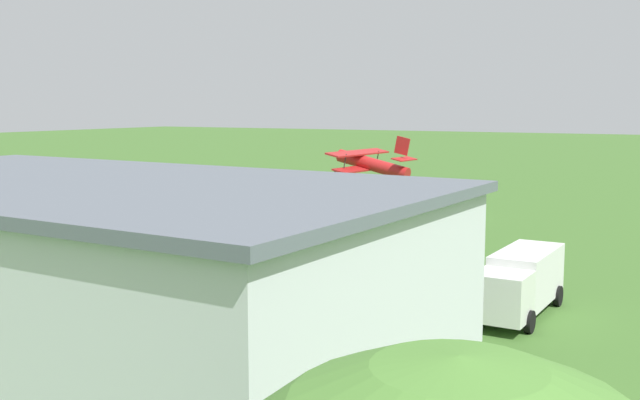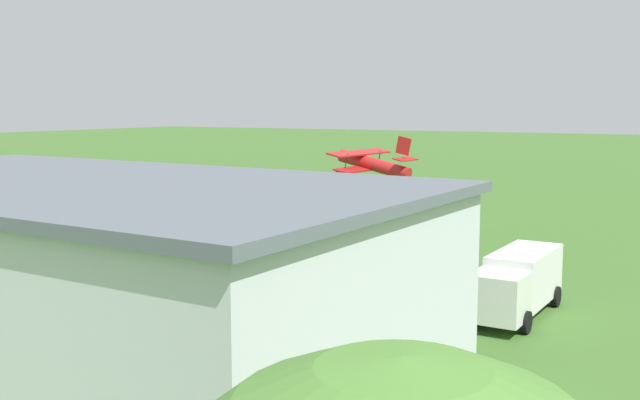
{
  "view_description": "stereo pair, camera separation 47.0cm",
  "coord_description": "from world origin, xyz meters",
  "px_view_note": "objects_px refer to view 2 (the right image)",
  "views": [
    {
      "loc": [
        -20.94,
        59.36,
        9.39
      ],
      "look_at": [
        1.7,
        18.11,
        3.42
      ],
      "focal_mm": 42.03,
      "sensor_mm": 36.0,
      "label": 1
    },
    {
      "loc": [
        -21.35,
        59.14,
        9.39
      ],
      "look_at": [
        1.7,
        18.11,
        3.42
      ],
      "focal_mm": 42.03,
      "sensor_mm": 36.0,
      "label": 2
    }
  ],
  "objects_px": {
    "hangar": "(76,271)",
    "person_at_fence_line": "(132,239)",
    "person_beside_truck": "(129,249)",
    "car_grey": "(41,254)",
    "person_crossing_taxiway": "(267,257)",
    "person_near_hangar_door": "(415,272)",
    "truck_delivery_white": "(518,282)",
    "biplane": "(371,164)"
  },
  "relations": [
    {
      "from": "car_grey",
      "to": "person_beside_truck",
      "type": "distance_m",
      "value": 4.95
    },
    {
      "from": "biplane",
      "to": "person_at_fence_line",
      "type": "bearing_deg",
      "value": 61.26
    },
    {
      "from": "biplane",
      "to": "car_grey",
      "type": "relative_size",
      "value": 1.72
    },
    {
      "from": "car_grey",
      "to": "person_beside_truck",
      "type": "height_order",
      "value": "person_beside_truck"
    },
    {
      "from": "hangar",
      "to": "person_crossing_taxiway",
      "type": "bearing_deg",
      "value": -81.31
    },
    {
      "from": "hangar",
      "to": "person_at_fence_line",
      "type": "relative_size",
      "value": 16.37
    },
    {
      "from": "hangar",
      "to": "car_grey",
      "type": "bearing_deg",
      "value": -36.09
    },
    {
      "from": "truck_delivery_white",
      "to": "person_at_fence_line",
      "type": "bearing_deg",
      "value": -6.26
    },
    {
      "from": "biplane",
      "to": "car_grey",
      "type": "height_order",
      "value": "biplane"
    },
    {
      "from": "person_crossing_taxiway",
      "to": "person_near_hangar_door",
      "type": "distance_m",
      "value": 8.93
    },
    {
      "from": "hangar",
      "to": "person_at_fence_line",
      "type": "height_order",
      "value": "hangar"
    },
    {
      "from": "biplane",
      "to": "truck_delivery_white",
      "type": "height_order",
      "value": "biplane"
    },
    {
      "from": "person_beside_truck",
      "to": "person_crossing_taxiway",
      "type": "bearing_deg",
      "value": -162.59
    },
    {
      "from": "car_grey",
      "to": "truck_delivery_white",
      "type": "relative_size",
      "value": 0.61
    },
    {
      "from": "hangar",
      "to": "person_near_hangar_door",
      "type": "height_order",
      "value": "hangar"
    },
    {
      "from": "biplane",
      "to": "car_grey",
      "type": "bearing_deg",
      "value": 65.87
    },
    {
      "from": "truck_delivery_white",
      "to": "person_near_hangar_door",
      "type": "xyz_separation_m",
      "value": [
        6.1,
        -2.93,
        -0.82
      ]
    },
    {
      "from": "truck_delivery_white",
      "to": "person_crossing_taxiway",
      "type": "distance_m",
      "value": 15.25
    },
    {
      "from": "car_grey",
      "to": "hangar",
      "type": "bearing_deg",
      "value": 143.91
    },
    {
      "from": "hangar",
      "to": "person_beside_truck",
      "type": "height_order",
      "value": "hangar"
    },
    {
      "from": "car_grey",
      "to": "person_crossing_taxiway",
      "type": "distance_m",
      "value": 13.22
    },
    {
      "from": "car_grey",
      "to": "truck_delivery_white",
      "type": "height_order",
      "value": "truck_delivery_white"
    },
    {
      "from": "truck_delivery_white",
      "to": "biplane",
      "type": "bearing_deg",
      "value": -49.67
    },
    {
      "from": "hangar",
      "to": "person_near_hangar_door",
      "type": "xyz_separation_m",
      "value": [
        -6.41,
        -16.81,
        -2.64
      ]
    },
    {
      "from": "truck_delivery_white",
      "to": "person_crossing_taxiway",
      "type": "xyz_separation_m",
      "value": [
        15.02,
        -2.52,
        -0.82
      ]
    },
    {
      "from": "hangar",
      "to": "person_crossing_taxiway",
      "type": "distance_m",
      "value": 16.8
    },
    {
      "from": "person_beside_truck",
      "to": "person_near_hangar_door",
      "type": "bearing_deg",
      "value": -170.13
    },
    {
      "from": "car_grey",
      "to": "person_crossing_taxiway",
      "type": "relative_size",
      "value": 2.94
    },
    {
      "from": "person_at_fence_line",
      "to": "car_grey",
      "type": "bearing_deg",
      "value": 79.75
    },
    {
      "from": "hangar",
      "to": "biplane",
      "type": "relative_size",
      "value": 3.46
    },
    {
      "from": "truck_delivery_white",
      "to": "person_near_hangar_door",
      "type": "relative_size",
      "value": 4.82
    },
    {
      "from": "car_grey",
      "to": "person_beside_truck",
      "type": "xyz_separation_m",
      "value": [
        -3.58,
        -3.41,
        0.02
      ]
    },
    {
      "from": "person_crossing_taxiway",
      "to": "person_at_fence_line",
      "type": "xyz_separation_m",
      "value": [
        10.65,
        -0.29,
        0.06
      ]
    },
    {
      "from": "hangar",
      "to": "person_crossing_taxiway",
      "type": "xyz_separation_m",
      "value": [
        2.51,
        -16.4,
        -2.65
      ]
    },
    {
      "from": "person_at_fence_line",
      "to": "person_crossing_taxiway",
      "type": "bearing_deg",
      "value": 178.44
    },
    {
      "from": "hangar",
      "to": "car_grey",
      "type": "relative_size",
      "value": 5.95
    },
    {
      "from": "person_crossing_taxiway",
      "to": "person_beside_truck",
      "type": "bearing_deg",
      "value": 17.41
    },
    {
      "from": "person_near_hangar_door",
      "to": "person_at_fence_line",
      "type": "relative_size",
      "value": 0.94
    },
    {
      "from": "biplane",
      "to": "person_at_fence_line",
      "type": "height_order",
      "value": "biplane"
    },
    {
      "from": "person_at_fence_line",
      "to": "biplane",
      "type": "bearing_deg",
      "value": -118.74
    },
    {
      "from": "person_at_fence_line",
      "to": "person_beside_truck",
      "type": "bearing_deg",
      "value": 130.53
    },
    {
      "from": "biplane",
      "to": "person_crossing_taxiway",
      "type": "bearing_deg",
      "value": 95.1
    }
  ]
}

